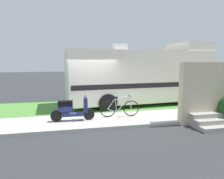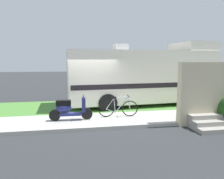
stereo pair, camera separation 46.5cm
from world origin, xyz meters
TOP-DOWN VIEW (x-y plane):
  - ground_plane at (0.00, 0.00)m, footprint 80.00×80.00m
  - sidewalk at (0.00, -1.20)m, footprint 24.00×2.00m
  - grass_strip at (0.00, 1.50)m, footprint 24.00×3.40m
  - motorhome_rv at (3.00, 1.70)m, footprint 8.14×3.13m
  - scooter at (-0.94, -1.12)m, footprint 1.69×0.50m
  - bicycle at (1.05, -0.94)m, footprint 1.67×0.52m
  - pickup_truck_near at (4.12, 5.71)m, footprint 5.72×2.23m
  - porch_steps at (4.11, -2.29)m, footprint 2.00×1.26m
  - bottle_green at (4.45, -0.70)m, footprint 0.06×0.06m

SIDE VIEW (x-z plane):
  - ground_plane at x=0.00m, z-range 0.00..0.00m
  - grass_strip at x=0.00m, z-range 0.00..0.08m
  - sidewalk at x=0.00m, z-range 0.00..0.12m
  - bottle_green at x=4.45m, z-range 0.10..0.37m
  - bicycle at x=1.05m, z-range 0.05..0.94m
  - scooter at x=-0.94m, z-range 0.09..1.06m
  - porch_steps at x=4.11m, z-range -0.23..2.17m
  - pickup_truck_near at x=4.12m, z-range 0.06..1.93m
  - motorhome_rv at x=3.00m, z-range -0.09..3.38m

